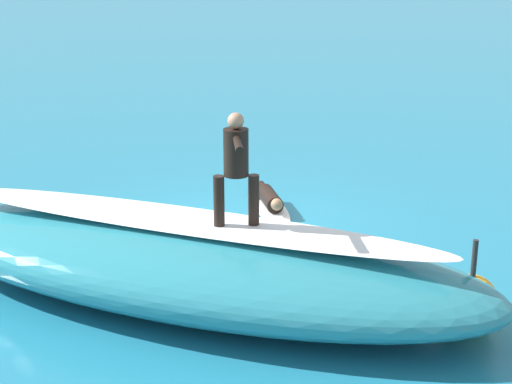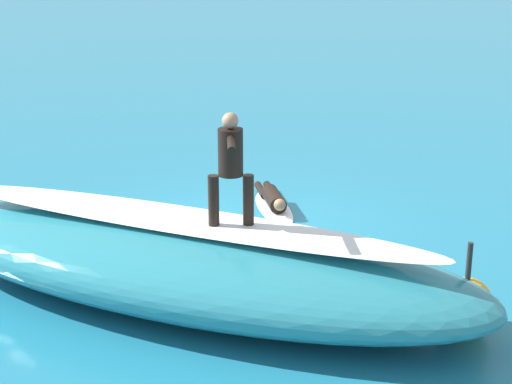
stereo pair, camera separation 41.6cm
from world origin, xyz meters
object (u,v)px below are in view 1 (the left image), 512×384
at_px(surfboard_riding, 237,228).
at_px(surfboard_paddling, 270,208).
at_px(buoy_marker, 471,301).
at_px(surfer_paddling, 268,197).
at_px(surfer_riding, 236,161).

bearing_deg(surfboard_riding, surfboard_paddling, -102.25).
xyz_separation_m(surfboard_riding, buoy_marker, (-2.91, -0.98, -0.82)).
distance_m(surfer_paddling, buoy_marker, 5.35).
distance_m(surfboard_paddling, surfer_paddling, 0.22).
relative_size(surfboard_paddling, buoy_marker, 1.73).
distance_m(surfboard_riding, surfer_paddling, 4.34).
xyz_separation_m(surfboard_riding, surfer_paddling, (1.55, -3.93, -0.97)).
xyz_separation_m(surfer_riding, surfer_paddling, (1.55, -3.93, -1.89)).
distance_m(surfer_riding, surfer_paddling, 4.63).
height_order(surfer_riding, surfer_paddling, surfer_riding).
xyz_separation_m(surfer_paddling, buoy_marker, (-4.46, 2.95, 0.16)).
bearing_deg(surfer_paddling, buoy_marker, 16.11).
height_order(surfer_paddling, buoy_marker, buoy_marker).
height_order(surfboard_riding, surfer_paddling, surfboard_riding).
distance_m(surfer_riding, buoy_marker, 3.52).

